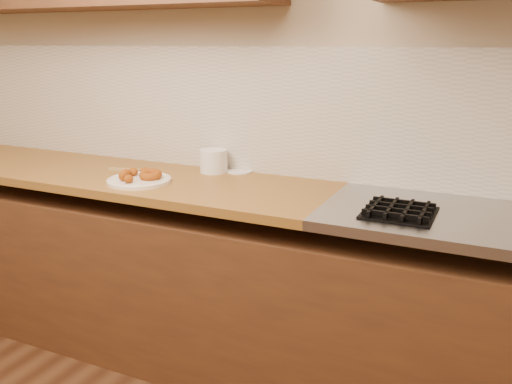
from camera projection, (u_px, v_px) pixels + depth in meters
wall_back at (251, 79)px, 2.57m from camera, size 4.00×0.02×2.70m
base_cabinet at (224, 290)px, 2.56m from camera, size 3.60×0.60×0.77m
butcher_block at (107, 175)px, 2.70m from camera, size 2.30×0.62×0.04m
stovetop at (501, 225)px, 1.96m from camera, size 1.30×0.62×0.04m
backsplash at (250, 111)px, 2.60m from camera, size 3.60×0.02×0.60m
burner_grates at (493, 223)px, 1.89m from camera, size 0.91×0.26×0.03m
donut_plate at (139, 181)px, 2.47m from camera, size 0.29×0.29×0.02m
ring_donut at (150, 175)px, 2.47m from camera, size 0.12×0.12×0.05m
fried_dough_chunks at (132, 174)px, 2.48m from camera, size 0.12×0.20×0.05m
plastic_tub at (214, 161)px, 2.66m from camera, size 0.16×0.16×0.11m
tub_lid at (239, 171)px, 2.67m from camera, size 0.16×0.16×0.01m
brass_jar_lid at (220, 170)px, 2.68m from camera, size 0.07×0.07×0.01m
wooden_utensil at (124, 170)px, 2.69m from camera, size 0.17×0.05×0.01m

